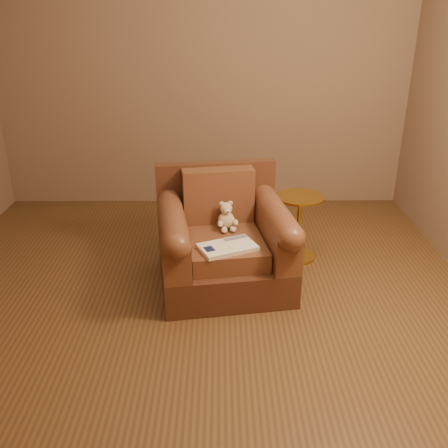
{
  "coord_description": "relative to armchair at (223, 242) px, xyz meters",
  "views": [
    {
      "loc": [
        0.17,
        -2.92,
        1.9
      ],
      "look_at": [
        0.19,
        0.25,
        0.5
      ],
      "focal_mm": 40.0,
      "sensor_mm": 36.0,
      "label": 1
    }
  ],
  "objects": [
    {
      "name": "room",
      "position": [
        -0.19,
        -0.34,
        1.4
      ],
      "size": [
        4.02,
        4.02,
        2.71
      ],
      "color": "#7E614D",
      "rests_on": "ground"
    },
    {
      "name": "guidebook",
      "position": [
        0.03,
        -0.26,
        0.09
      ],
      "size": [
        0.43,
        0.36,
        0.03
      ],
      "rotation": [
        0.0,
        0.0,
        0.43
      ],
      "color": "beige",
      "rests_on": "armchair"
    },
    {
      "name": "armchair",
      "position": [
        0.0,
        0.0,
        0.0
      ],
      "size": [
        1.03,
        0.99,
        0.82
      ],
      "rotation": [
        0.0,
        0.0,
        0.15
      ],
      "color": "#4B2819",
      "rests_on": "floor"
    },
    {
      "name": "teddy_bear",
      "position": [
        0.03,
        0.08,
        0.15
      ],
      "size": [
        0.15,
        0.18,
        0.21
      ],
      "rotation": [
        0.0,
        0.0,
        0.21
      ],
      "color": "#CFB091",
      "rests_on": "armchair"
    },
    {
      "name": "side_table",
      "position": [
        0.6,
        0.37,
        -0.03
      ],
      "size": [
        0.38,
        0.38,
        0.53
      ],
      "color": "gold",
      "rests_on": "floor"
    },
    {
      "name": "floor",
      "position": [
        -0.19,
        -0.34,
        -0.32
      ],
      "size": [
        4.0,
        4.0,
        0.0
      ],
      "primitive_type": "plane",
      "color": "brown",
      "rests_on": "ground"
    }
  ]
}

